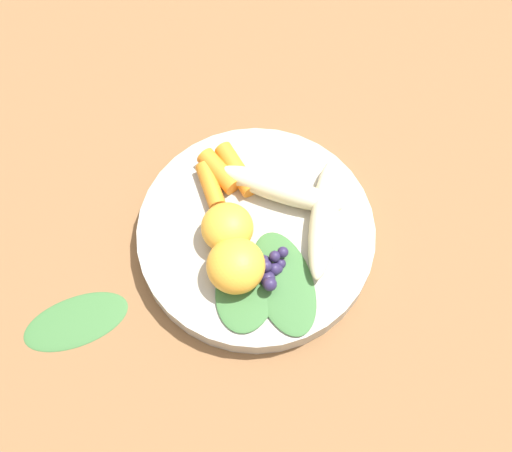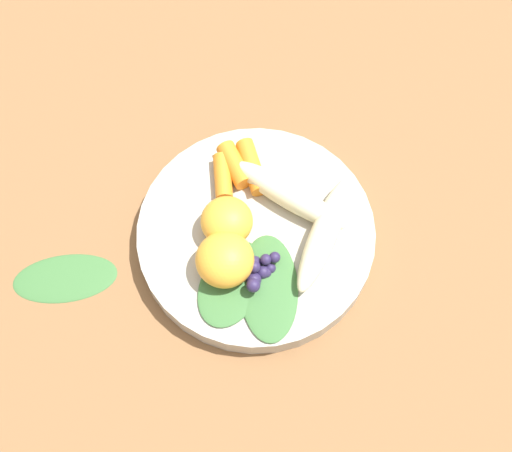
{
  "view_description": "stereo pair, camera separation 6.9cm",
  "coord_description": "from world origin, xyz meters",
  "px_view_note": "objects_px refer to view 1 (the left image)",
  "views": [
    {
      "loc": [
        -0.28,
        0.06,
        0.66
      ],
      "look_at": [
        0.0,
        0.0,
        0.04
      ],
      "focal_mm": 49.77,
      "sensor_mm": 36.0,
      "label": 1
    },
    {
      "loc": [
        -0.28,
        -0.01,
        0.66
      ],
      "look_at": [
        0.0,
        0.0,
        0.04
      ],
      "focal_mm": 49.77,
      "sensor_mm": 36.0,
      "label": 2
    }
  ],
  "objects_px": {
    "banana_peeled_right": "(324,219)",
    "kale_leaf_stray": "(76,321)",
    "orange_segment_near": "(236,266)",
    "bowl": "(256,235)",
    "banana_peeled_left": "(280,189)"
  },
  "relations": [
    {
      "from": "banana_peeled_right",
      "to": "kale_leaf_stray",
      "type": "height_order",
      "value": "banana_peeled_right"
    },
    {
      "from": "banana_peeled_right",
      "to": "orange_segment_near",
      "type": "height_order",
      "value": "orange_segment_near"
    },
    {
      "from": "orange_segment_near",
      "to": "kale_leaf_stray",
      "type": "distance_m",
      "value": 0.17
    },
    {
      "from": "banana_peeled_right",
      "to": "orange_segment_near",
      "type": "xyz_separation_m",
      "value": [
        -0.03,
        0.09,
        0.01
      ]
    },
    {
      "from": "orange_segment_near",
      "to": "kale_leaf_stray",
      "type": "xyz_separation_m",
      "value": [
        -0.01,
        0.16,
        -0.04
      ]
    },
    {
      "from": "bowl",
      "to": "banana_peeled_left",
      "type": "xyz_separation_m",
      "value": [
        0.03,
        -0.03,
        0.03
      ]
    },
    {
      "from": "bowl",
      "to": "kale_leaf_stray",
      "type": "bearing_deg",
      "value": 104.55
    },
    {
      "from": "banana_peeled_left",
      "to": "banana_peeled_right",
      "type": "distance_m",
      "value": 0.05
    },
    {
      "from": "banana_peeled_right",
      "to": "kale_leaf_stray",
      "type": "bearing_deg",
      "value": 119.62
    },
    {
      "from": "banana_peeled_left",
      "to": "banana_peeled_right",
      "type": "relative_size",
      "value": 1.0
    },
    {
      "from": "banana_peeled_left",
      "to": "kale_leaf_stray",
      "type": "relative_size",
      "value": 1.24
    },
    {
      "from": "bowl",
      "to": "orange_segment_near",
      "type": "height_order",
      "value": "orange_segment_near"
    },
    {
      "from": "bowl",
      "to": "banana_peeled_left",
      "type": "bearing_deg",
      "value": -43.04
    },
    {
      "from": "banana_peeled_left",
      "to": "kale_leaf_stray",
      "type": "height_order",
      "value": "banana_peeled_left"
    },
    {
      "from": "bowl",
      "to": "orange_segment_near",
      "type": "bearing_deg",
      "value": 145.76
    }
  ]
}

